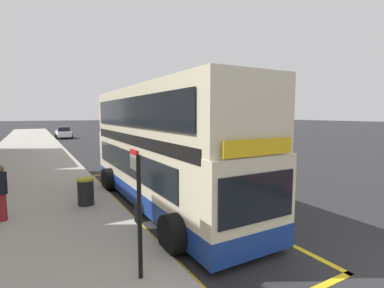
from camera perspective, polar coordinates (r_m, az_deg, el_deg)
ground_plane at (r=34.70m, az=-18.29°, el=0.10°), size 260.00×260.00×0.00m
pavement_near at (r=34.04m, az=-29.92°, el=-0.40°), size 6.00×76.00×0.14m
double_decker_bus at (r=10.75m, az=-6.18°, el=-1.26°), size 3.14×10.58×4.40m
bus_bay_markings at (r=11.19m, az=-5.76°, el=-11.77°), size 3.18×13.01×0.01m
bus_stop_sign at (r=5.83m, az=-10.83°, el=-11.58°), size 0.09×0.51×2.57m
parked_car_white_far at (r=43.75m, az=-24.49°, el=2.09°), size 2.09×4.20×1.62m
pedestrian_waiting_near_sign at (r=10.55m, az=-34.06°, el=-7.80°), size 0.34×0.34×1.74m
litter_bin at (r=11.08m, az=-20.64°, el=-8.93°), size 0.59×0.59×0.98m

